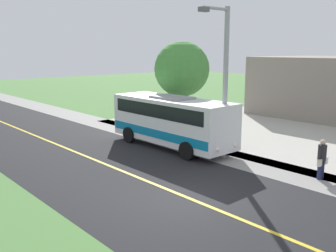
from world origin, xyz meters
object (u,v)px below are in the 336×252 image
shuttle_bus_front (172,119)px  pedestrian_with_bags (322,158)px  street_light_pole (224,76)px  tree_curbside (182,69)px

shuttle_bus_front → pedestrian_with_bags: 7.99m
shuttle_bus_front → street_light_pole: street_light_pole is taller
shuttle_bus_front → tree_curbside: size_ratio=1.33×
pedestrian_with_bags → tree_curbside: size_ratio=0.29×
street_light_pole → tree_curbside: (-2.54, -5.45, 0.02)m
tree_curbside → shuttle_bus_front: bearing=37.9°
pedestrian_with_bags → street_light_pole: (0.61, -4.73, 3.09)m
pedestrian_with_bags → street_light_pole: size_ratio=0.23×
shuttle_bus_front → tree_curbside: (-2.94, -2.29, 2.47)m
street_light_pole → pedestrian_with_bags: bearing=97.4°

